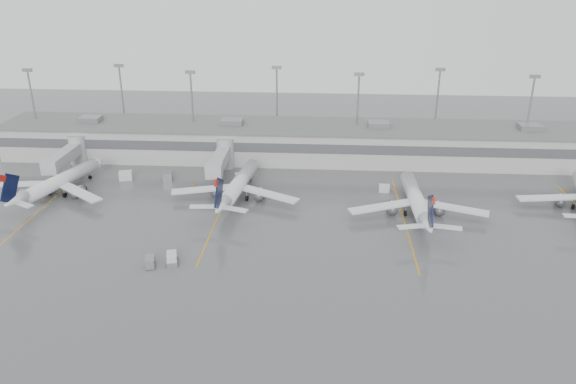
# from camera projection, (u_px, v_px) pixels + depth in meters

# --- Properties ---
(ground) EXTENTS (260.00, 260.00, 0.00)m
(ground) POSITION_uv_depth(u_px,v_px,m) (305.00, 285.00, 83.77)
(ground) COLOR #4E4E51
(ground) RESTS_ON ground
(terminal) EXTENTS (152.00, 17.00, 9.45)m
(terminal) POSITION_uv_depth(u_px,v_px,m) (315.00, 142.00, 135.58)
(terminal) COLOR #A3A39E
(terminal) RESTS_ON ground
(light_masts) EXTENTS (142.40, 8.00, 20.60)m
(light_masts) POSITION_uv_depth(u_px,v_px,m) (316.00, 104.00, 137.87)
(light_masts) COLOR gray
(light_masts) RESTS_ON ground
(jet_bridge_left) EXTENTS (4.00, 17.20, 7.00)m
(jet_bridge_left) POSITION_uv_depth(u_px,v_px,m) (70.00, 154.00, 127.86)
(jet_bridge_left) COLOR gray
(jet_bridge_left) RESTS_ON ground
(jet_bridge_right) EXTENTS (4.00, 17.20, 7.00)m
(jet_bridge_right) POSITION_uv_depth(u_px,v_px,m) (222.00, 158.00, 125.68)
(jet_bridge_right) COLOR gray
(jet_bridge_right) RESTS_ON ground
(stand_markings) EXTENTS (105.25, 40.00, 0.01)m
(stand_markings) POSITION_uv_depth(u_px,v_px,m) (310.00, 217.00, 105.88)
(stand_markings) COLOR #C78E0B
(stand_markings) RESTS_ON ground
(jet_far_left) EXTENTS (24.42, 27.79, 9.25)m
(jet_far_left) POSITION_uv_depth(u_px,v_px,m) (57.00, 182.00, 114.58)
(jet_far_left) COLOR silver
(jet_far_left) RESTS_ON ground
(jet_mid_left) EXTENTS (26.16, 29.48, 9.55)m
(jet_mid_left) POSITION_uv_depth(u_px,v_px,m) (237.00, 185.00, 112.69)
(jet_mid_left) COLOR silver
(jet_mid_left) RESTS_ON ground
(jet_mid_right) EXTENTS (26.22, 29.40, 9.51)m
(jet_mid_right) POSITION_uv_depth(u_px,v_px,m) (417.00, 200.00, 105.71)
(jet_mid_right) COLOR silver
(jet_mid_right) RESTS_ON ground
(baggage_tug) EXTENTS (2.44, 3.20, 1.84)m
(baggage_tug) POSITION_uv_depth(u_px,v_px,m) (172.00, 259.00, 89.48)
(baggage_tug) COLOR silver
(baggage_tug) RESTS_ON ground
(baggage_cart) EXTENTS (1.99, 2.77, 1.61)m
(baggage_cart) POSITION_uv_depth(u_px,v_px,m) (150.00, 262.00, 88.53)
(baggage_cart) COLOR slate
(baggage_cart) RESTS_ON ground
(gse_uld_a) EXTENTS (3.12, 2.47, 1.95)m
(gse_uld_a) POSITION_uv_depth(u_px,v_px,m) (126.00, 176.00, 123.42)
(gse_uld_a) COLOR silver
(gse_uld_a) RESTS_ON ground
(gse_uld_b) EXTENTS (2.95, 2.41, 1.80)m
(gse_uld_b) POSITION_uv_depth(u_px,v_px,m) (241.00, 177.00, 122.66)
(gse_uld_b) COLOR silver
(gse_uld_b) RESTS_ON ground
(gse_uld_c) EXTENTS (2.25, 1.57, 1.53)m
(gse_uld_c) POSITION_uv_depth(u_px,v_px,m) (384.00, 188.00, 117.11)
(gse_uld_c) COLOR silver
(gse_uld_c) RESTS_ON ground
(gse_loader) EXTENTS (2.52, 3.43, 1.94)m
(gse_loader) POSITION_uv_depth(u_px,v_px,m) (168.00, 176.00, 123.30)
(gse_loader) COLOR slate
(gse_loader) RESTS_ON ground
(cone_a) EXTENTS (0.48, 0.48, 0.77)m
(cone_a) POSITION_uv_depth(u_px,v_px,m) (54.00, 179.00, 123.17)
(cone_a) COLOR #DA6A04
(cone_a) RESTS_ON ground
(cone_b) EXTENTS (0.40, 0.40, 0.64)m
(cone_b) POSITION_uv_depth(u_px,v_px,m) (193.00, 184.00, 120.47)
(cone_b) COLOR #DA6A04
(cone_b) RESTS_ON ground
(cone_c) EXTENTS (0.48, 0.48, 0.77)m
(cone_c) POSITION_uv_depth(u_px,v_px,m) (395.00, 188.00, 118.39)
(cone_c) COLOR #DA6A04
(cone_c) RESTS_ON ground
(cone_d) EXTENTS (0.49, 0.49, 0.79)m
(cone_d) POSITION_uv_depth(u_px,v_px,m) (565.00, 190.00, 117.30)
(cone_d) COLOR #DA6A04
(cone_d) RESTS_ON ground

